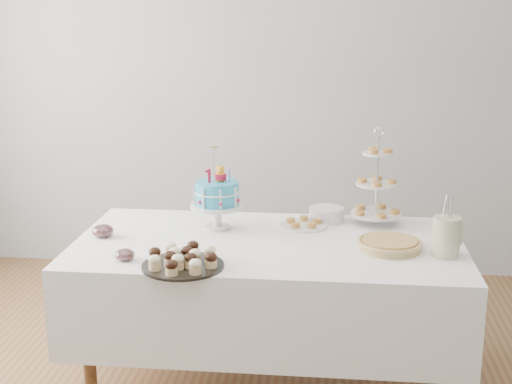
# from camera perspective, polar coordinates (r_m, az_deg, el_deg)

# --- Properties ---
(walls) EXTENTS (5.04, 4.04, 2.70)m
(walls) POSITION_cam_1_polar(r_m,az_deg,el_deg) (3.11, 0.55, 4.45)
(walls) COLOR #929496
(walls) RESTS_ON floor
(table) EXTENTS (1.92, 1.02, 0.77)m
(table) POSITION_cam_1_polar(r_m,az_deg,el_deg) (3.62, 0.98, -7.40)
(table) COLOR white
(table) RESTS_ON floor
(birthday_cake) EXTENTS (0.28, 0.28, 0.43)m
(birthday_cake) POSITION_cam_1_polar(r_m,az_deg,el_deg) (3.72, -3.12, -1.20)
(birthday_cake) COLOR silver
(birthday_cake) RESTS_ON table
(cupcake_tray) EXTENTS (0.37, 0.37, 0.08)m
(cupcake_tray) POSITION_cam_1_polar(r_m,az_deg,el_deg) (3.20, -5.89, -5.31)
(cupcake_tray) COLOR black
(cupcake_tray) RESTS_ON table
(pie) EXTENTS (0.31, 0.31, 0.05)m
(pie) POSITION_cam_1_polar(r_m,az_deg,el_deg) (3.48, 10.65, -4.10)
(pie) COLOR tan
(pie) RESTS_ON table
(tiered_stand) EXTENTS (0.27, 0.27, 0.53)m
(tiered_stand) POSITION_cam_1_polar(r_m,az_deg,el_deg) (3.82, 9.64, 0.60)
(tiered_stand) COLOR silver
(tiered_stand) RESTS_ON table
(plate_stack) EXTENTS (0.19, 0.19, 0.07)m
(plate_stack) POSITION_cam_1_polar(r_m,az_deg,el_deg) (3.89, 5.66, -1.79)
(plate_stack) COLOR silver
(plate_stack) RESTS_ON table
(pastry_plate) EXTENTS (0.25, 0.25, 0.04)m
(pastry_plate) POSITION_cam_1_polar(r_m,az_deg,el_deg) (3.78, 3.84, -2.54)
(pastry_plate) COLOR silver
(pastry_plate) RESTS_ON table
(jam_bowl_a) EXTENTS (0.09, 0.09, 0.05)m
(jam_bowl_a) POSITION_cam_1_polar(r_m,az_deg,el_deg) (3.33, -10.46, -4.98)
(jam_bowl_a) COLOR silver
(jam_bowl_a) RESTS_ON table
(jam_bowl_b) EXTENTS (0.11, 0.11, 0.07)m
(jam_bowl_b) POSITION_cam_1_polar(r_m,az_deg,el_deg) (3.69, -12.16, -3.07)
(jam_bowl_b) COLOR silver
(jam_bowl_b) RESTS_ON table
(utensil_pitcher) EXTENTS (0.14, 0.13, 0.29)m
(utensil_pitcher) POSITION_cam_1_polar(r_m,az_deg,el_deg) (3.42, 14.99, -3.36)
(utensil_pitcher) COLOR beige
(utensil_pitcher) RESTS_ON table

